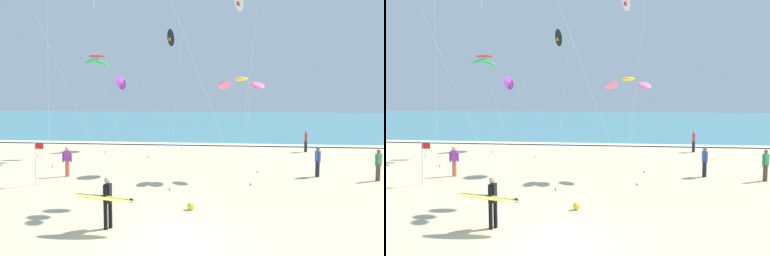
{
  "view_description": "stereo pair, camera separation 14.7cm",
  "coord_description": "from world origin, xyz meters",
  "views": [
    {
      "loc": [
        1.96,
        -11.9,
        4.41
      ],
      "look_at": [
        -0.09,
        5.18,
        2.94
      ],
      "focal_mm": 38.48,
      "sensor_mm": 36.0,
      "label": 1
    },
    {
      "loc": [
        2.1,
        -11.89,
        4.41
      ],
      "look_at": [
        -0.09,
        5.18,
        2.94
      ],
      "focal_mm": 38.48,
      "sensor_mm": 36.0,
      "label": 2
    }
  ],
  "objects": [
    {
      "name": "surfer_lead",
      "position": [
        -2.3,
        0.56,
        1.04
      ],
      "size": [
        2.07,
        0.91,
        1.71
      ],
      "color": "black",
      "rests_on": "ground"
    },
    {
      "name": "kite_arc_scarlet_distant",
      "position": [
        -7.79,
        15.26,
        6.63
      ],
      "size": [
        4.08,
        2.41,
        6.98
      ],
      "color": "green",
      "rests_on": "ground"
    },
    {
      "name": "ground_plane",
      "position": [
        0.0,
        0.0,
        0.0
      ],
      "size": [
        160.0,
        160.0,
        0.0
      ],
      "primitive_type": "plane",
      "color": "beige"
    },
    {
      "name": "kite_delta_ivory_low",
      "position": [
        1.81,
        13.05,
        9.75
      ],
      "size": [
        1.51,
        2.92,
        10.37
      ],
      "color": "white",
      "rests_on": "ground"
    },
    {
      "name": "kite_delta_charcoal_outer",
      "position": [
        -3.72,
        21.38,
        8.85
      ],
      "size": [
        1.62,
        2.38,
        9.58
      ],
      "color": "black",
      "rests_on": "ground"
    },
    {
      "name": "beach_ball",
      "position": [
        0.1,
        3.19,
        0.14
      ],
      "size": [
        0.28,
        0.28,
        0.28
      ],
      "primitive_type": "sphere",
      "color": "yellow",
      "rests_on": "ground"
    },
    {
      "name": "shoreline_foam",
      "position": [
        0.0,
        22.59,
        0.09
      ],
      "size": [
        160.0,
        1.33,
        0.01
      ],
      "primitive_type": "cube",
      "color": "white",
      "rests_on": "ocean_water"
    },
    {
      "name": "kite_delta_violet_mid",
      "position": [
        -7.23,
        19.02,
        5.17
      ],
      "size": [
        1.27,
        2.35,
        5.73
      ],
      "color": "purple",
      "rests_on": "ground"
    },
    {
      "name": "bystander_green_top",
      "position": [
        8.82,
        9.45,
        0.81
      ],
      "size": [
        0.4,
        0.35,
        1.59
      ],
      "color": "#4C3D2D",
      "rests_on": "ground"
    },
    {
      "name": "bystander_blue_top",
      "position": [
        5.97,
        10.12,
        0.81
      ],
      "size": [
        0.26,
        0.48,
        1.59
      ],
      "color": "black",
      "rests_on": "ground"
    },
    {
      "name": "bystander_red_top",
      "position": [
        6.77,
        19.39,
        0.81
      ],
      "size": [
        0.22,
        0.5,
        1.59
      ],
      "color": "black",
      "rests_on": "ground"
    },
    {
      "name": "bystander_purple_top",
      "position": [
        -7.15,
        8.61,
        0.81
      ],
      "size": [
        0.48,
        0.27,
        1.59
      ],
      "color": "#D8593F",
      "rests_on": "ground"
    },
    {
      "name": "lifeguard_flag",
      "position": [
        -7.71,
        6.43,
        1.27
      ],
      "size": [
        0.45,
        0.05,
        2.1
      ],
      "color": "silver",
      "rests_on": "ground"
    },
    {
      "name": "kite_arc_golden_extra",
      "position": [
        1.94,
        9.69,
        4.9
      ],
      "size": [
        2.63,
        2.91,
        5.23
      ],
      "color": "pink",
      "rests_on": "ground"
    },
    {
      "name": "ocean_water",
      "position": [
        0.0,
        52.29,
        0.04
      ],
      "size": [
        160.0,
        60.0,
        0.08
      ],
      "primitive_type": "cube",
      "color": "teal",
      "rests_on": "ground"
    }
  ]
}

